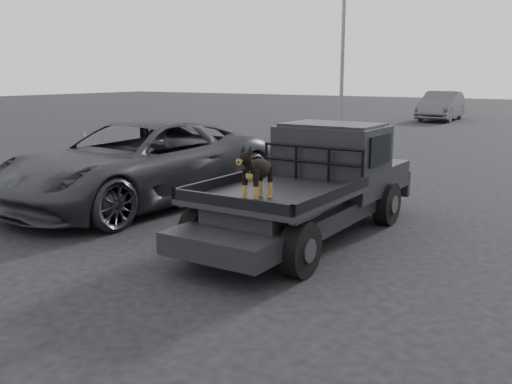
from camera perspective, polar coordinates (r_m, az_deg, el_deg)
The scene contains 7 objects.
ground at distance 8.67m, azimuth -3.45°, elevation -5.95°, with size 120.00×120.00×0.00m, color black.
flatbed_ute at distance 9.32m, azimuth 4.97°, elevation -1.79°, with size 2.00×5.40×0.92m, color black, non-canonical shape.
ute_cab at distance 9.99m, azimuth 7.63°, elevation 4.31°, with size 1.72×1.30×0.88m, color black, non-canonical shape.
headache_rack at distance 9.35m, azimuth 5.63°, elevation 2.83°, with size 1.80×0.08×0.55m, color black, non-canonical shape.
dog at distance 7.83m, azimuth 0.16°, elevation 1.87°, with size 0.32×0.60×0.74m, color black, non-canonical shape.
parked_suv at distance 11.89m, azimuth -11.68°, elevation 2.86°, with size 2.82×6.12×1.70m, color #303135.
distant_car_a at distance 34.99m, azimuth 18.04°, elevation 8.20°, with size 1.77×5.08×1.68m, color #494A4E.
Camera 1 is at (4.92, -6.65, 2.63)m, focal length 40.00 mm.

